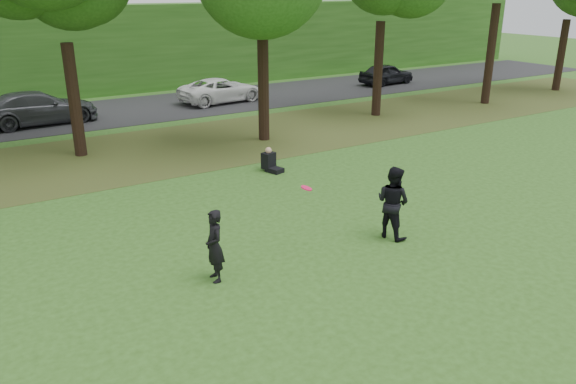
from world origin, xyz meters
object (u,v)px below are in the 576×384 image
at_px(player_left, 214,246).
at_px(seated_person, 270,162).
at_px(player_right, 393,202).
at_px(frisbee, 306,188).

relative_size(player_left, seated_person, 1.94).
relative_size(player_left, player_right, 0.87).
distance_m(player_right, seated_person, 6.30).
height_order(player_left, seated_person, player_left).
bearing_deg(player_left, player_right, 92.49).
xyz_separation_m(frisbee, seated_person, (2.35, 5.78, -1.27)).
distance_m(player_right, frisbee, 2.41).
bearing_deg(player_right, frisbee, 64.33).
bearing_deg(player_left, seated_person, 147.05).
height_order(player_right, frisbee, player_right).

